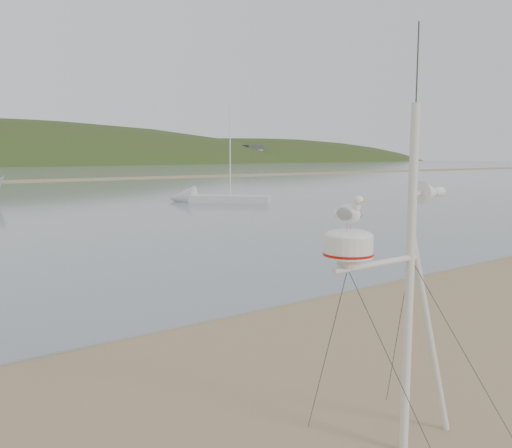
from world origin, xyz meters
TOP-DOWN VIEW (x-y plane):
  - mast_rig at (2.84, -1.69)m, footprint 2.17×2.32m
  - sailboat_white_near at (18.52, 28.79)m, footprint 6.63×6.79m

SIDE VIEW (x-z plane):
  - sailboat_white_near at x=18.52m, z-range -3.48..4.08m
  - mast_rig at x=2.84m, z-range -1.27..3.63m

